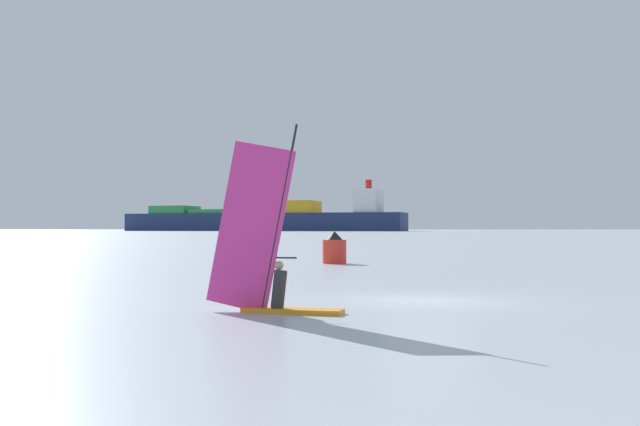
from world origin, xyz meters
TOP-DOWN VIEW (x-y plane):
  - ground_plane at (0.00, 0.00)m, footprint 4000.00×4000.00m
  - windsurfer at (-4.36, -2.82)m, footprint 3.43×1.37m
  - cargo_ship at (-22.32, 460.11)m, footprint 184.62×87.20m
  - channel_buoy at (-1.41, 22.08)m, footprint 1.39×1.39m

SIDE VIEW (x-z plane):
  - ground_plane at x=0.00m, z-range 0.00..0.00m
  - channel_buoy at x=-1.41m, z-range -0.11..1.77m
  - windsurfer at x=-4.36m, z-range -1.07..3.56m
  - cargo_ship at x=-22.32m, z-range -8.05..23.78m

